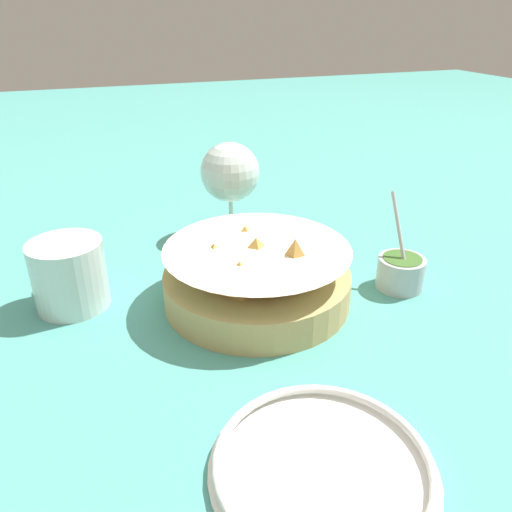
{
  "coord_description": "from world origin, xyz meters",
  "views": [
    {
      "loc": [
        -0.51,
        0.18,
        0.34
      ],
      "look_at": [
        0.0,
        -0.01,
        0.06
      ],
      "focal_mm": 35.0,
      "sensor_mm": 36.0,
      "label": 1
    }
  ],
  "objects_px": {
    "food_basket": "(255,275)",
    "wine_glass": "(230,175)",
    "beer_mug": "(70,276)",
    "sauce_cup": "(401,271)",
    "side_plate": "(323,465)"
  },
  "relations": [
    {
      "from": "sauce_cup",
      "to": "beer_mug",
      "type": "distance_m",
      "value": 0.43
    },
    {
      "from": "food_basket",
      "to": "wine_glass",
      "type": "height_order",
      "value": "wine_glass"
    },
    {
      "from": "beer_mug",
      "to": "side_plate",
      "type": "relative_size",
      "value": 0.67
    },
    {
      "from": "beer_mug",
      "to": "food_basket",
      "type": "bearing_deg",
      "value": -107.09
    },
    {
      "from": "side_plate",
      "to": "sauce_cup",
      "type": "bearing_deg",
      "value": -44.94
    },
    {
      "from": "food_basket",
      "to": "beer_mug",
      "type": "distance_m",
      "value": 0.23
    },
    {
      "from": "wine_glass",
      "to": "beer_mug",
      "type": "relative_size",
      "value": 1.22
    },
    {
      "from": "sauce_cup",
      "to": "wine_glass",
      "type": "relative_size",
      "value": 0.81
    },
    {
      "from": "beer_mug",
      "to": "sauce_cup",
      "type": "bearing_deg",
      "value": -104.27
    },
    {
      "from": "sauce_cup",
      "to": "wine_glass",
      "type": "height_order",
      "value": "wine_glass"
    },
    {
      "from": "wine_glass",
      "to": "side_plate",
      "type": "distance_m",
      "value": 0.49
    },
    {
      "from": "sauce_cup",
      "to": "side_plate",
      "type": "height_order",
      "value": "sauce_cup"
    },
    {
      "from": "sauce_cup",
      "to": "side_plate",
      "type": "xyz_separation_m",
      "value": [
        -0.23,
        0.23,
        -0.02
      ]
    },
    {
      "from": "food_basket",
      "to": "sauce_cup",
      "type": "relative_size",
      "value": 1.9
    },
    {
      "from": "sauce_cup",
      "to": "side_plate",
      "type": "bearing_deg",
      "value": 135.06
    }
  ]
}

